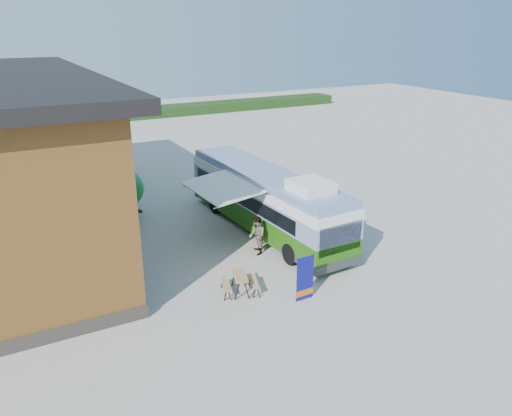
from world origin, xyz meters
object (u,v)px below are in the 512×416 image
person_a (107,205)px  slurry_tanker (100,181)px  bus (266,198)px  banner (305,282)px  person_b (257,236)px  picnic_table (240,279)px

person_a → slurry_tanker: 2.76m
bus → banner: 6.73m
bus → slurry_tanker: bearing=128.2°
person_b → slurry_tanker: bearing=-135.6°
picnic_table → slurry_tanker: bearing=119.8°
person_a → person_b: person_a is taller
slurry_tanker → bus: bearing=-69.2°
bus → person_b: bearing=-130.0°
banner → person_b: banner is taller
picnic_table → person_b: size_ratio=0.94×
person_a → slurry_tanker: slurry_tanker is taller
bus → person_a: bearing=142.4°
picnic_table → slurry_tanker: 12.38m
person_b → banner: bearing=13.9°
banner → person_a: size_ratio=0.89×
person_a → slurry_tanker: size_ratio=0.30×
bus → person_b: 2.81m
banner → slurry_tanker: 14.34m
banner → slurry_tanker: bearing=105.0°
bus → picnic_table: 6.25m
banner → slurry_tanker: size_ratio=0.26×
bus → person_b: size_ratio=6.59×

